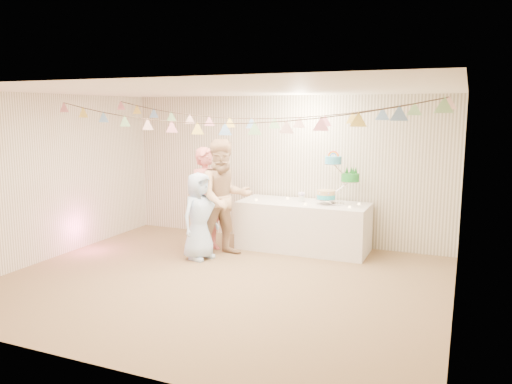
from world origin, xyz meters
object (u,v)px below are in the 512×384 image
at_px(table, 303,226).
at_px(person_child, 200,216).
at_px(cake_stand, 337,184).
at_px(person_adult_a, 207,199).
at_px(person_adult_b, 224,198).

bearing_deg(table, person_child, -139.65).
relative_size(table, cake_stand, 2.66).
bearing_deg(person_adult_a, person_adult_b, -82.77).
xyz_separation_m(table, cake_stand, (0.55, 0.05, 0.75)).
bearing_deg(person_child, cake_stand, -40.54).
relative_size(person_adult_a, person_child, 1.26).
relative_size(person_adult_b, person_child, 1.36).
bearing_deg(person_child, person_adult_a, 32.05).
bearing_deg(table, cake_stand, 5.19).
xyz_separation_m(person_adult_b, person_child, (-0.28, -0.32, -0.25)).
bearing_deg(cake_stand, person_adult_b, -151.53).
xyz_separation_m(table, person_adult_a, (-1.48, -0.65, 0.46)).
relative_size(table, person_adult_a, 1.25).
bearing_deg(person_adult_a, cake_stand, -40.50).
relative_size(table, person_adult_b, 1.15).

